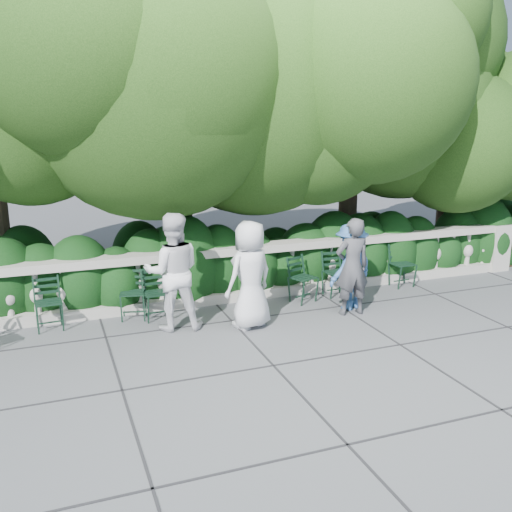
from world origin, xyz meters
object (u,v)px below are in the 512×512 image
object	(u,v)px
chair_a	(134,322)
person_woman_grey	(352,267)
chair_d	(339,298)
person_businessman	(250,275)
chair_c	(160,322)
person_casual_man	(173,272)
chair_e	(309,304)
person_older_blue	(351,266)
chair_b	(52,333)
chair_f	(406,288)

from	to	relation	value
chair_a	person_woman_grey	size ratio (longest dim) A/B	0.51
chair_d	person_woman_grey	xyz separation A→B (m)	(-0.23, -0.81, 0.82)
chair_d	person_businessman	distance (m)	2.32
chair_c	person_casual_man	bearing A→B (deg)	-65.66
chair_e	chair_d	bearing A→B (deg)	-12.18
person_older_blue	chair_d	bearing A→B (deg)	-122.73
chair_e	person_older_blue	xyz separation A→B (m)	(0.57, -0.45, 0.75)
chair_c	person_woman_grey	size ratio (longest dim) A/B	0.51
chair_b	chair_f	world-z (taller)	same
chair_e	person_casual_man	bearing A→B (deg)	166.57
person_businessman	chair_c	bearing A→B (deg)	-49.13
chair_a	chair_d	bearing A→B (deg)	12.90
person_woman_grey	person_casual_man	size ratio (longest dim) A/B	0.89
chair_a	person_casual_man	size ratio (longest dim) A/B	0.46
chair_e	chair_f	world-z (taller)	same
chair_b	chair_c	xyz separation A→B (m)	(1.65, -0.12, 0.00)
chair_c	chair_e	world-z (taller)	same
person_businessman	person_woman_grey	size ratio (longest dim) A/B	1.04
chair_d	chair_e	distance (m)	0.68
chair_b	chair_c	bearing A→B (deg)	-7.62
chair_c	person_businessman	xyz separation A→B (m)	(1.31, -0.70, 0.85)
person_casual_man	person_older_blue	size ratio (longest dim) A/B	1.23
chair_f	person_casual_man	world-z (taller)	person_casual_man
chair_f	person_businessman	distance (m)	3.70
chair_e	person_older_blue	distance (m)	1.04
chair_b	chair_f	xyz separation A→B (m)	(6.46, 0.01, 0.00)
chair_a	chair_f	bearing A→B (deg)	13.95
chair_f	person_older_blue	world-z (taller)	person_older_blue
chair_c	person_casual_man	distance (m)	1.00
chair_e	person_woman_grey	distance (m)	1.17
chair_c	chair_b	bearing A→B (deg)	172.88
chair_b	chair_e	bearing A→B (deg)	-5.36
person_woman_grey	chair_e	bearing A→B (deg)	-55.25
person_businessman	chair_f	bearing A→B (deg)	172.47
chair_f	chair_b	bearing A→B (deg)	177.02
person_woman_grey	person_casual_man	world-z (taller)	person_casual_man
chair_f	person_older_blue	bearing A→B (deg)	-162.07
person_casual_man	chair_e	bearing A→B (deg)	-162.82
chair_b	chair_e	xyz separation A→B (m)	(4.31, -0.15, 0.00)
person_older_blue	chair_c	bearing A→B (deg)	-30.46
chair_c	person_older_blue	distance (m)	3.34
chair_a	chair_e	bearing A→B (deg)	10.75
person_woman_grey	person_casual_man	xyz separation A→B (m)	(-2.92, 0.40, 0.10)
chair_d	person_casual_man	xyz separation A→B (m)	(-3.15, -0.41, 0.92)
chair_c	chair_d	bearing A→B (deg)	-1.61
chair_f	chair_d	bearing A→B (deg)	179.37
chair_b	person_woman_grey	world-z (taller)	person_woman_grey
chair_b	chair_a	bearing A→B (deg)	-1.99
person_woman_grey	person_older_blue	size ratio (longest dim) A/B	1.09
chair_b	chair_e	distance (m)	4.31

